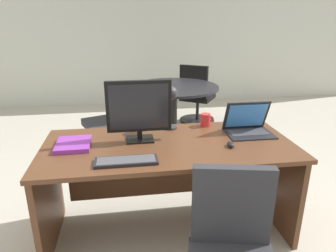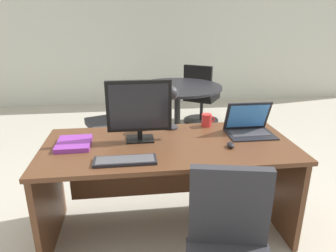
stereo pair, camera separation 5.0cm
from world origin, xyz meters
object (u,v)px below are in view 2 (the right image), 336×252
object	(u,v)px
laptop	(249,124)
desk	(168,167)
desk_lamp	(171,99)
monitor	(139,108)
meeting_chair_near	(200,100)
keyboard	(125,161)
book	(74,144)
coffee_mug	(207,120)
meeting_chair_far	(113,128)
mouse	(231,145)
meeting_table	(177,100)

from	to	relation	value
laptop	desk	bearing A→B (deg)	-172.45
desk	desk_lamp	world-z (taller)	desk_lamp
desk	monitor	size ratio (longest dim) A/B	3.86
laptop	meeting_chair_near	xyz separation A→B (m)	(0.18, 2.42, -0.44)
keyboard	book	distance (m)	0.48
monitor	book	distance (m)	0.53
coffee_mug	meeting_chair_far	world-z (taller)	meeting_chair_far
mouse	coffee_mug	xyz separation A→B (m)	(-0.06, 0.46, 0.04)
monitor	coffee_mug	world-z (taller)	monitor
laptop	meeting_table	bearing A→B (deg)	100.24
keyboard	desk_lamp	xyz separation A→B (m)	(0.37, 0.56, 0.25)
book	meeting_chair_far	xyz separation A→B (m)	(0.19, 1.45, -0.41)
meeting_chair_near	book	bearing A→B (deg)	-120.92
laptop	meeting_chair_near	distance (m)	2.47
monitor	laptop	distance (m)	0.87
monitor	book	bearing A→B (deg)	-173.59
desk_lamp	meeting_table	size ratio (longest dim) A/B	0.31
coffee_mug	laptop	bearing A→B (deg)	-33.90
laptop	mouse	xyz separation A→B (m)	(-0.23, -0.26, -0.06)
desk_lamp	meeting_table	distance (m)	1.60
laptop	meeting_chair_near	world-z (taller)	laptop
monitor	laptop	bearing A→B (deg)	2.93
mouse	keyboard	bearing A→B (deg)	-169.00
monitor	mouse	distance (m)	0.70
book	desk	bearing A→B (deg)	0.89
keyboard	meeting_table	world-z (taller)	meeting_table
monitor	mouse	bearing A→B (deg)	-19.48
keyboard	meeting_chair_far	bearing A→B (deg)	95.65
coffee_mug	meeting_table	xyz separation A→B (m)	(-0.02, 1.48, -0.22)
book	meeting_chair_far	distance (m)	1.52
desk	book	distance (m)	0.72
keyboard	book	bearing A→B (deg)	139.47
keyboard	desk_lamp	world-z (taller)	desk_lamp
book	coffee_mug	distance (m)	1.08
laptop	coffee_mug	size ratio (longest dim) A/B	3.16
laptop	mouse	world-z (taller)	laptop
laptop	keyboard	distance (m)	1.05
mouse	book	world-z (taller)	mouse
laptop	desk_lamp	xyz separation A→B (m)	(-0.59, 0.16, 0.18)
book	meeting_chair_far	size ratio (longest dim) A/B	0.32
desk	meeting_chair_far	distance (m)	1.53
keyboard	mouse	size ratio (longest dim) A/B	4.83
meeting_table	laptop	bearing A→B (deg)	-79.76
desk	keyboard	size ratio (longest dim) A/B	4.57
desk_lamp	coffee_mug	xyz separation A→B (m)	(0.31, 0.04, -0.20)
monitor	meeting_chair_near	size ratio (longest dim) A/B	0.50
coffee_mug	meeting_table	distance (m)	1.50
desk	mouse	size ratio (longest dim) A/B	22.09
mouse	meeting_table	xyz separation A→B (m)	(-0.08, 1.94, -0.18)
meeting_table	book	bearing A→B (deg)	-119.92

